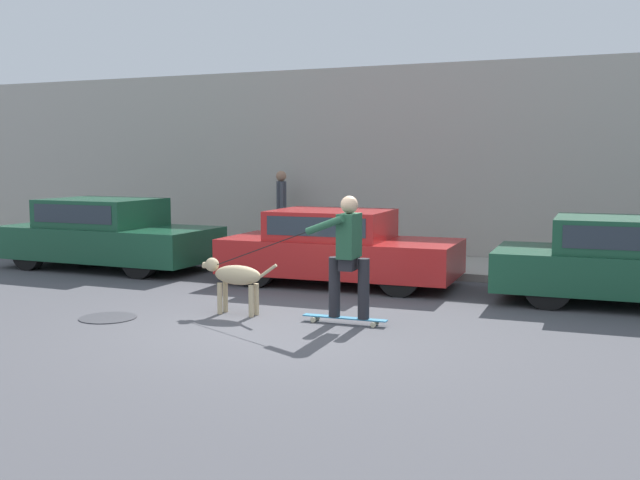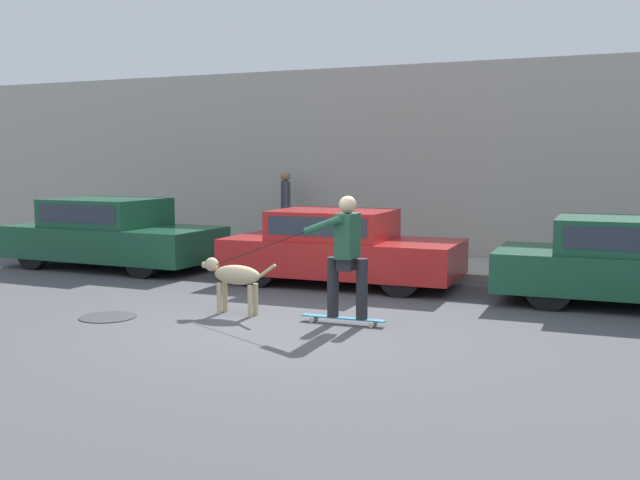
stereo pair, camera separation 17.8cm
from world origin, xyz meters
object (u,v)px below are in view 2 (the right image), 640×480
(parked_car_0, at_px, (112,235))
(skateboarder, at_px, (346,252))
(parked_car_1, at_px, (340,249))
(pedestrian_with_bag, at_px, (286,206))
(dog, at_px, (234,277))

(parked_car_0, xyz_separation_m, skateboarder, (6.01, -2.78, 0.29))
(parked_car_1, xyz_separation_m, pedestrian_with_bag, (-2.43, 2.84, 0.49))
(pedestrian_with_bag, bearing_deg, parked_car_1, -77.46)
(parked_car_0, height_order, skateboarder, skateboarder)
(parked_car_0, relative_size, dog, 3.63)
(skateboarder, bearing_deg, dog, -0.92)
(parked_car_1, height_order, pedestrian_with_bag, pedestrian_with_bag)
(parked_car_0, height_order, pedestrian_with_bag, pedestrian_with_bag)
(parked_car_1, relative_size, skateboarder, 1.58)
(pedestrian_with_bag, bearing_deg, dog, -98.29)
(skateboarder, distance_m, pedestrian_with_bag, 6.70)
(dog, bearing_deg, parked_car_1, -97.06)
(parked_car_0, bearing_deg, pedestrian_with_bag, 50.88)
(parked_car_1, bearing_deg, dog, -100.38)
(parked_car_1, relative_size, dog, 3.48)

